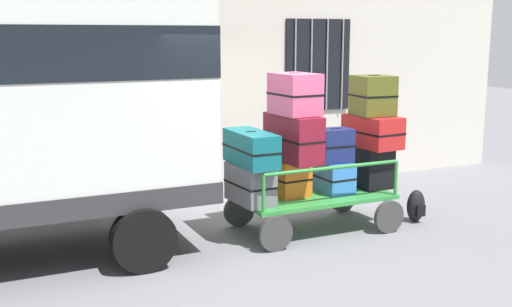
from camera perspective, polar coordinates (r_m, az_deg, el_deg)
ground_plane at (r=7.92m, az=-0.59°, el=-7.50°), size 40.00×40.00×0.00m
building_wall at (r=9.61m, az=-6.29°, el=10.82°), size 12.00×0.38×5.00m
luggage_cart at (r=8.06m, az=5.27°, el=-4.40°), size 2.05×1.13×0.48m
cart_railing at (r=7.95m, az=5.33°, el=-1.16°), size 1.93×0.99×0.46m
suitcase_left_bottom at (r=7.56m, az=-0.54°, el=-2.80°), size 0.43×0.73×0.47m
suitcase_left_middle at (r=7.45m, az=-0.47°, el=0.48°), size 0.38×0.91×0.41m
suitcase_midleft_bottom at (r=7.83m, az=3.44°, el=-2.36°), size 0.44×0.32×0.47m
suitcase_midleft_middle at (r=7.74m, az=3.44°, el=1.46°), size 0.43×0.92×0.59m
suitcase_midleft_top at (r=7.64m, az=3.60°, el=5.49°), size 0.49×0.66×0.51m
suitcase_center_bottom at (r=8.16m, az=7.03°, el=-2.09°), size 0.41×0.58×0.41m
suitcase_center_middle at (r=8.04m, az=7.27°, el=0.77°), size 0.45×0.34×0.43m
suitcase_midright_bottom at (r=8.43m, az=10.71°, el=-1.28°), size 0.45×0.44×0.55m
suitcase_midright_middle at (r=8.38m, az=10.68°, el=2.03°), size 0.53×0.83×0.42m
suitcase_midright_top at (r=8.33m, az=10.70°, el=5.28°), size 0.51×0.53×0.53m
backpack at (r=8.68m, az=14.51°, el=-4.71°), size 0.27×0.22×0.44m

